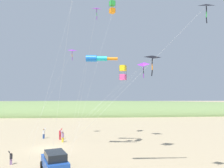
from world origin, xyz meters
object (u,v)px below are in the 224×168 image
person_adult_flyer (63,136)px  kite_delta_black_fish_shape (152,57)px  person_bystander_far (60,133)px  kite_box_red_high_left (112,7)px  parked_car (55,161)px  kite_box_purple_drifting (123,73)px  kite_windsock_long_streamer_left (97,59)px  cooler_box (60,162)px  kite_delta_rainbow_low_near (72,51)px  person_child_grey_jacket (44,133)px  kite_delta_yellow_midlevel (143,65)px  kite_delta_green_low_center (205,7)px  person_child_green_jacket (11,157)px  kite_delta_magenta_far_left (96,10)px

person_adult_flyer → kite_delta_black_fish_shape: kite_delta_black_fish_shape is taller
person_adult_flyer → person_bystander_far: bearing=19.6°
person_adult_flyer → person_bystander_far: (2.01, 0.71, 0.03)m
kite_box_red_high_left → kite_delta_black_fish_shape: bearing=-152.1°
parked_car → person_bystander_far: bearing=7.9°
kite_box_purple_drifting → kite_windsock_long_streamer_left: bearing=115.5°
cooler_box → kite_box_red_high_left: 24.59m
kite_delta_black_fish_shape → kite_box_purple_drifting: bearing=39.4°
parked_car → kite_delta_rainbow_low_near: kite_delta_rainbow_low_near is taller
person_child_grey_jacket → kite_delta_yellow_midlevel: 19.47m
person_bystander_far → cooler_box: bearing=-170.5°
kite_delta_yellow_midlevel → kite_windsock_long_streamer_left: (-6.31, 7.38, -0.21)m
kite_delta_black_fish_shape → kite_delta_rainbow_low_near: bearing=44.7°
cooler_box → kite_delta_yellow_midlevel: 19.90m
kite_windsock_long_streamer_left → kite_delta_rainbow_low_near: bearing=25.5°
person_child_grey_jacket → kite_delta_green_low_center: 29.37m
parked_car → kite_delta_green_low_center: (-4.33, -12.12, 12.76)m
person_child_green_jacket → kite_delta_black_fish_shape: bearing=-78.3°
person_bystander_far → person_child_green_jacket: bearing=167.7°
person_adult_flyer → kite_delta_rainbow_low_near: 14.19m
kite_box_purple_drifting → kite_delta_yellow_midlevel: 6.25m
person_adult_flyer → kite_box_red_high_left: bearing=-82.9°
kite_delta_yellow_midlevel → kite_box_red_high_left: kite_box_red_high_left is taller
kite_delta_magenta_far_left → kite_windsock_long_streamer_left: size_ratio=1.46×
cooler_box → kite_delta_rainbow_low_near: bearing=2.2°
kite_box_purple_drifting → kite_box_red_high_left: (4.36, 1.19, 11.04)m
kite_delta_green_low_center → kite_delta_magenta_far_left: bearing=39.7°
person_bystander_far → kite_box_purple_drifting: (-5.44, -9.36, 9.11)m
kite_delta_black_fish_shape → kite_delta_green_low_center: size_ratio=0.87×
kite_box_purple_drifting → kite_delta_yellow_midlevel: bearing=-39.6°
kite_delta_rainbow_low_near → kite_delta_green_low_center: bearing=-148.9°
kite_delta_black_fish_shape → kite_box_purple_drifting: (3.84, 3.16, -1.48)m
person_child_grey_jacket → kite_delta_rainbow_low_near: size_ratio=0.11×
kite_delta_magenta_far_left → person_adult_flyer: bearing=35.6°
cooler_box → person_adult_flyer: 10.62m
parked_car → kite_delta_magenta_far_left: 17.83m
kite_delta_green_low_center → person_child_grey_jacket: bearing=39.9°
cooler_box → person_child_grey_jacket: person_child_grey_jacket is taller
kite_windsock_long_streamer_left → person_adult_flyer: bearing=44.7°
kite_delta_yellow_midlevel → kite_delta_magenta_far_left: kite_delta_magenta_far_left is taller
kite_delta_black_fish_shape → kite_delta_rainbow_low_near: (11.09, 10.99, 3.02)m
cooler_box → kite_box_red_high_left: bearing=-28.0°
kite_box_purple_drifting → kite_box_red_high_left: bearing=15.3°
person_child_grey_jacket → cooler_box: bearing=-160.2°
kite_delta_green_low_center → kite_box_red_high_left: kite_box_red_high_left is taller
parked_car → person_child_green_jacket: (2.42, 4.77, -0.20)m
person_child_grey_jacket → kite_delta_yellow_midlevel: size_ratio=0.12×
kite_delta_black_fish_shape → kite_windsock_long_streamer_left: size_ratio=1.00×
kite_delta_black_fish_shape → kite_delta_green_low_center: (-9.91, -1.65, 2.16)m
cooler_box → kite_delta_black_fish_shape: 15.74m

